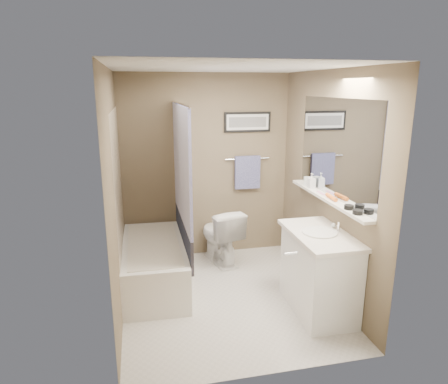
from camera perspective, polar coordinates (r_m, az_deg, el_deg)
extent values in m
plane|color=beige|center=(4.51, 0.42, -14.77)|extent=(2.50, 2.50, 0.00)
cube|color=white|center=(3.92, 0.49, 17.08)|extent=(2.20, 2.50, 0.04)
cube|color=brown|center=(5.23, -2.55, 3.50)|extent=(2.20, 0.04, 2.40)
cube|color=brown|center=(2.92, 5.86, -5.84)|extent=(2.20, 0.04, 2.40)
cube|color=brown|center=(3.96, -14.96, -0.70)|extent=(0.04, 2.50, 2.40)
cube|color=brown|center=(4.41, 14.27, 0.91)|extent=(0.04, 2.50, 2.40)
cube|color=beige|center=(4.50, -14.72, -1.50)|extent=(0.02, 1.55, 2.00)
cylinder|color=silver|center=(4.35, -6.30, 12.42)|extent=(0.02, 1.55, 0.02)
cube|color=white|center=(4.42, -6.06, 3.98)|extent=(0.03, 1.45, 1.28)
cube|color=#22283F|center=(4.65, -5.79, -6.00)|extent=(0.03, 1.45, 0.36)
cube|color=silver|center=(4.21, 15.66, 6.00)|extent=(0.02, 1.60, 1.00)
cube|color=silver|center=(4.29, 14.53, -0.89)|extent=(0.12, 1.60, 0.03)
cylinder|color=silver|center=(5.31, 3.34, 4.77)|extent=(0.60, 0.02, 0.02)
cube|color=#8085BB|center=(5.33, 3.37, 2.83)|extent=(0.34, 0.05, 0.44)
cube|color=black|center=(5.27, 3.37, 9.95)|extent=(0.62, 0.02, 0.26)
cube|color=white|center=(5.25, 3.41, 9.94)|extent=(0.56, 0.00, 0.20)
cube|color=#595959|center=(5.25, 3.42, 9.93)|extent=(0.50, 0.00, 0.13)
cube|color=silver|center=(3.19, 15.36, -8.35)|extent=(0.80, 0.02, 2.00)
cylinder|color=silver|center=(3.10, 9.44, -8.69)|extent=(0.10, 0.02, 0.02)
cube|color=white|center=(4.72, -9.92, -10.16)|extent=(0.74, 1.52, 0.50)
cube|color=silver|center=(4.62, -10.05, -7.35)|extent=(0.56, 1.36, 0.02)
imported|color=white|center=(5.19, -0.56, -6.17)|extent=(0.57, 0.79, 0.73)
cube|color=white|center=(4.21, 13.38, -11.29)|extent=(0.52, 0.91, 0.80)
cube|color=silver|center=(4.04, 13.61, -5.95)|extent=(0.54, 0.96, 0.04)
cylinder|color=silver|center=(4.03, 13.50, -5.60)|extent=(0.34, 0.34, 0.01)
cylinder|color=white|center=(4.11, 16.06, -4.77)|extent=(0.02, 0.02, 0.10)
sphere|color=silver|center=(4.19, 15.40, -4.59)|extent=(0.05, 0.05, 0.05)
cylinder|color=black|center=(3.78, 18.55, -2.73)|extent=(0.09, 0.09, 0.04)
cylinder|color=black|center=(3.91, 17.42, -2.08)|extent=(0.09, 0.09, 0.04)
cylinder|color=orange|center=(4.20, 15.10, -0.72)|extent=(0.05, 0.22, 0.04)
cube|color=pink|center=(4.41, 13.67, -0.13)|extent=(0.03, 0.16, 0.01)
cylinder|color=silver|center=(4.72, 11.79, 1.53)|extent=(0.08, 0.08, 0.10)
imported|color=#999999|center=(4.61, 12.40, 1.60)|extent=(0.08, 0.08, 0.17)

